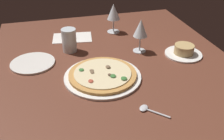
{
  "coord_description": "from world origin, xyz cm",
  "views": [
    {
      "loc": [
        89.24,
        -27.64,
        63.69
      ],
      "look_at": [
        -0.24,
        -4.1,
        7.0
      ],
      "focal_mm": 41.8,
      "sensor_mm": 36.0,
      "label": 1
    }
  ],
  "objects": [
    {
      "name": "side_plate",
      "position": [
        -19.3,
        -36.42,
        4.45
      ],
      "size": [
        19.97,
        19.97,
        0.9
      ],
      "primitive_type": "cylinder",
      "color": "silver",
      "rests_on": "dining_table"
    },
    {
      "name": "wine_glass_near",
      "position": [
        -45.4,
        8.65,
        15.35
      ],
      "size": [
        7.18,
        7.18,
        16.41
      ],
      "color": "silver",
      "rests_on": "dining_table"
    },
    {
      "name": "ramekin_on_saucer",
      "position": [
        -9.92,
        34.19,
        5.95
      ],
      "size": [
        17.8,
        17.8,
        5.18
      ],
      "color": "white",
      "rests_on": "dining_table"
    },
    {
      "name": "paper_menu",
      "position": [
        -43.21,
        -15.34,
        4.15
      ],
      "size": [
        16.17,
        22.53,
        0.3
      ],
      "primitive_type": "cube",
      "rotation": [
        0.0,
        0.0,
        -0.14
      ],
      "color": "white",
      "rests_on": "dining_table"
    },
    {
      "name": "dining_table",
      "position": [
        0.0,
        0.0,
        2.0
      ],
      "size": [
        150.0,
        110.0,
        4.0
      ],
      "primitive_type": "cube",
      "color": "brown",
      "rests_on": "ground"
    },
    {
      "name": "spoon",
      "position": [
        24.42,
        2.26,
        4.46
      ],
      "size": [
        9.53,
        9.62,
        1.0
      ],
      "color": "silver",
      "rests_on": "dining_table"
    },
    {
      "name": "pizza_main",
      "position": [
        -0.46,
        -8.19,
        5.19
      ],
      "size": [
        32.2,
        32.2,
        3.35
      ],
      "color": "white",
      "rests_on": "dining_table"
    },
    {
      "name": "water_glass",
      "position": [
        -28.03,
        -18.37,
        9.1
      ],
      "size": [
        7.08,
        7.08,
        11.55
      ],
      "color": "silver",
      "rests_on": "dining_table"
    },
    {
      "name": "wine_glass_far",
      "position": [
        -18.9,
        14.84,
        15.78
      ],
      "size": [
        6.88,
        6.88,
        16.51
      ],
      "color": "silver",
      "rests_on": "dining_table"
    }
  ]
}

